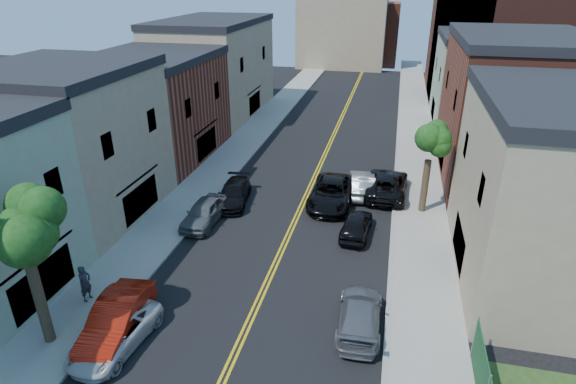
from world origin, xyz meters
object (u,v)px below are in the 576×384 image
Objects in this scene: grey_car_left at (204,212)px; grey_car_right at (360,315)px; black_car_right at (356,225)px; pedestrian_left at (85,283)px; white_pickup at (115,335)px; black_suv_lane at (331,193)px; red_sedan at (117,319)px; dark_car_right_far at (387,184)px; black_car_left at (234,194)px; silver_car_right at (362,184)px.

grey_car_right is (10.37, -7.49, -0.09)m from grey_car_left.
pedestrian_left is (-11.89, -9.30, 0.38)m from black_car_right.
white_pickup is 16.99m from black_suv_lane.
pedestrian_left is at bearing 140.14° from red_sedan.
red_sedan is 0.85× the size of dark_car_right_far.
grey_car_left is 0.96× the size of grey_car_right.
grey_car_right is (9.51, -10.66, -0.01)m from black_car_left.
pedestrian_left is at bearing 41.94° from black_car_right.
dark_car_right_far is 4.31m from black_suv_lane.
black_suv_lane is 3.21× the size of pedestrian_left.
black_car_right is at bearing 58.21° from white_pickup.
white_pickup is 2.48× the size of pedestrian_left.
dark_car_right_far is at bearing -100.20° from black_car_right.
black_car_right is at bearing 42.63° from red_sedan.
black_suv_lane is at bearing 39.90° from silver_car_right.
grey_car_left is (-0.18, 10.31, -0.07)m from red_sedan.
white_pickup is at bearing -72.65° from red_sedan.
red_sedan is 10.31m from grey_car_left.
silver_car_right is at bearing -28.91° from pedestrian_left.
black_car_left is at bearing 14.46° from silver_car_right.
white_pickup is at bearing -85.71° from grey_car_left.
red_sedan reaches higher than black_suv_lane.
pedestrian_left is (-13.45, -15.49, 0.25)m from dark_car_right_far.
red_sedan is at bearing -113.94° from pedestrian_left.
black_car_right is 2.19× the size of pedestrian_left.
dark_car_right_far is 3.20× the size of pedestrian_left.
silver_car_right is at bearing 54.47° from red_sedan.
pedestrian_left reaches higher than black_car_right.
pedestrian_left is at bearing 3.40° from grey_car_right.
silver_car_right is at bearing 37.14° from grey_car_left.
black_car_left is at bearing 76.46° from grey_car_left.
silver_car_right is (-0.14, 5.95, 0.07)m from black_car_right.
black_suv_lane reaches higher than dark_car_right_far.
white_pickup is 19.71m from silver_car_right.
black_suv_lane reaches higher than white_pickup.
red_sedan is 13.49m from black_car_left.
black_car_right is (-0.92, 8.17, 0.02)m from grey_car_right.
grey_car_left is at bearing 27.67° from silver_car_right.
pedestrian_left reaches higher than red_sedan.
black_suv_lane is at bearing 33.15° from grey_car_left.
black_car_left is 10.79m from dark_car_right_far.
black_suv_lane is (-2.99, 12.01, 0.15)m from grey_car_right.
white_pickup is 1.13× the size of black_car_right.
red_sedan reaches higher than silver_car_right.
red_sedan is 1.24× the size of black_car_right.
black_car_right is (8.94, 11.69, 0.05)m from white_pickup.
red_sedan is 19.23m from silver_car_right.
black_car_right is 6.38m from dark_car_right_far.
grey_car_right is 12.38m from black_suv_lane.
dark_car_right_far is at bearing 65.20° from white_pickup.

